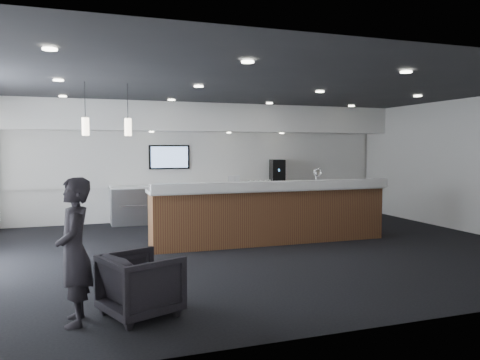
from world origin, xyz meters
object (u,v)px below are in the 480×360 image
object	(u,v)px
service_counter	(271,214)
lounge_guest	(74,251)
armchair	(141,284)
coffee_machine	(277,171)

from	to	relation	value
service_counter	lounge_guest	distance (m)	4.92
service_counter	lounge_guest	bearing A→B (deg)	-137.62
service_counter	armchair	bearing A→B (deg)	-131.68
coffee_machine	armchair	distance (m)	7.92
lounge_guest	armchair	bearing A→B (deg)	92.02
coffee_machine	armchair	size ratio (longest dim) A/B	0.79
lounge_guest	service_counter	bearing A→B (deg)	132.88
service_counter	armchair	world-z (taller)	service_counter
armchair	lounge_guest	distance (m)	0.82
service_counter	armchair	xyz separation A→B (m)	(-2.97, -3.26, -0.22)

